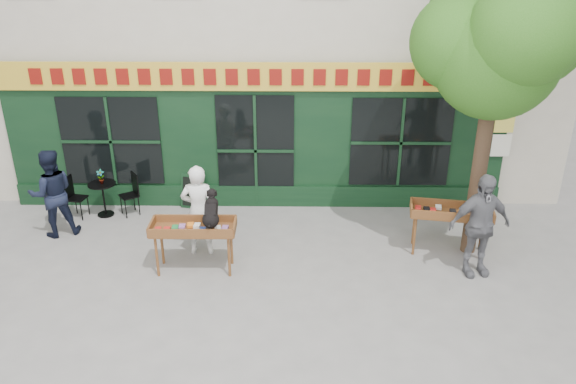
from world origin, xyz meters
name	(u,v)px	position (x,y,z in m)	size (l,w,h in m)	color
ground	(249,256)	(0.00, 0.00, 0.00)	(80.00, 80.00, 0.00)	slate
street_tree	(500,37)	(4.34, 0.36, 4.11)	(3.05, 2.90, 5.60)	#382619
book_cart_center	(193,230)	(-0.95, -0.49, 0.82)	(1.51, 0.63, 0.99)	brown
dog	(211,208)	(-0.60, -0.54, 1.29)	(0.34, 0.60, 0.60)	black
woman	(199,210)	(-0.95, 0.16, 0.91)	(0.66, 0.43, 1.82)	white
book_cart_right	(451,214)	(3.86, 0.23, 0.82)	(1.58, 0.86, 0.99)	brown
man_right	(479,225)	(4.16, -0.52, 0.97)	(1.14, 0.47, 1.94)	slate
bistro_table	(103,193)	(-3.35, 1.77, 0.54)	(0.60, 0.60, 0.76)	black
bistro_chair_left	(73,194)	(-3.98, 1.69, 0.56)	(0.42, 0.42, 0.95)	black
bistro_chair_right	(132,190)	(-2.72, 1.87, 0.56)	(0.51, 0.50, 0.95)	black
potted_plant	(101,177)	(-3.35, 1.77, 0.93)	(0.17, 0.11, 0.32)	gray
man_left	(52,193)	(-4.05, 0.87, 0.92)	(0.90, 0.70, 1.85)	black
chalkboard	(192,192)	(-1.45, 2.19, 0.40)	(0.59, 0.31, 0.79)	black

